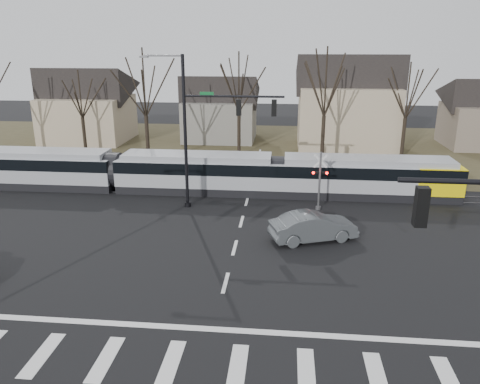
{
  "coord_description": "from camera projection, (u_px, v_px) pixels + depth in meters",
  "views": [
    {
      "loc": [
        2.64,
        -17.68,
        10.93
      ],
      "look_at": [
        0.0,
        9.0,
        2.3
      ],
      "focal_mm": 35.0,
      "sensor_mm": 36.0,
      "label": 1
    }
  ],
  "objects": [
    {
      "name": "lane_dashes",
      "position": [
        249.0,
        193.0,
        35.49
      ],
      "size": [
        0.18,
        30.0,
        0.01
      ],
      "color": "silver",
      "rests_on": "ground"
    },
    {
      "name": "sedan",
      "position": [
        313.0,
        227.0,
        26.8
      ],
      "size": [
        4.96,
        6.12,
        1.65
      ],
      "primitive_type": "imported",
      "rotation": [
        0.0,
        0.0,
        1.92
      ],
      "color": "#4C5053",
      "rests_on": "ground"
    },
    {
      "name": "ground",
      "position": [
        220.0,
        305.0,
        20.34
      ],
      "size": [
        140.0,
        140.0,
        0.0
      ],
      "primitive_type": "plane",
      "color": "black"
    },
    {
      "name": "house_c",
      "position": [
        347.0,
        99.0,
        49.16
      ],
      "size": [
        10.8,
        8.64,
        10.1
      ],
      "color": "tan",
      "rests_on": "ground"
    },
    {
      "name": "rail_crossing_signal",
      "position": [
        319.0,
        183.0,
        31.41
      ],
      "size": [
        1.08,
        0.36,
        4.0
      ],
      "color": "#59595B",
      "rests_on": "ground"
    },
    {
      "name": "tram",
      "position": [
        195.0,
        171.0,
        35.39
      ],
      "size": [
        38.75,
        2.88,
        2.94
      ],
      "color": "gray",
      "rests_on": "ground"
    },
    {
      "name": "rail_pair",
      "position": [
        249.0,
        193.0,
        35.3
      ],
      "size": [
        90.0,
        1.52,
        0.06
      ],
      "color": "#59595E",
      "rests_on": "ground"
    },
    {
      "name": "house_b",
      "position": [
        220.0,
        105.0,
        53.69
      ],
      "size": [
        8.64,
        7.56,
        7.65
      ],
      "color": "slate",
      "rests_on": "ground"
    },
    {
      "name": "stop_line",
      "position": [
        213.0,
        329.0,
        18.63
      ],
      "size": [
        28.0,
        0.35,
        0.01
      ],
      "primitive_type": "cube",
      "color": "silver",
      "rests_on": "ground"
    },
    {
      "name": "grass_verge",
      "position": [
        261.0,
        148.0,
        50.65
      ],
      "size": [
        140.0,
        28.0,
        0.01
      ],
      "primitive_type": "cube",
      "color": "#38331E",
      "rests_on": "ground"
    },
    {
      "name": "tree_row",
      "position": [
        280.0,
        109.0,
        43.25
      ],
      "size": [
        59.2,
        7.2,
        10.0
      ],
      "color": "black",
      "rests_on": "ground"
    },
    {
      "name": "crosswalk",
      "position": [
        204.0,
        365.0,
        16.55
      ],
      "size": [
        27.0,
        2.6,
        0.01
      ],
      "color": "silver",
      "rests_on": "ground"
    },
    {
      "name": "signal_pole_far",
      "position": [
        209.0,
        125.0,
        30.66
      ],
      "size": [
        9.28,
        0.44,
        10.2
      ],
      "color": "black",
      "rests_on": "ground"
    },
    {
      "name": "house_a",
      "position": [
        87.0,
        102.0,
        53.05
      ],
      "size": [
        9.72,
        8.64,
        8.6
      ],
      "color": "tan",
      "rests_on": "ground"
    }
  ]
}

